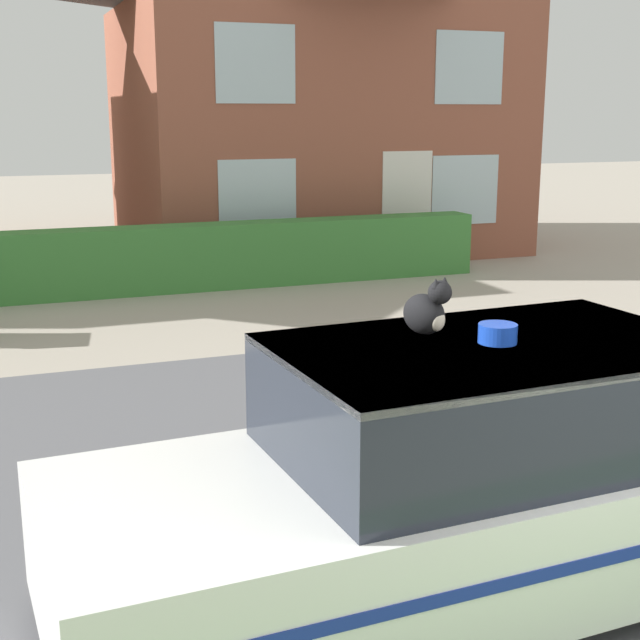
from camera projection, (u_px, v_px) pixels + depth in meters
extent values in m
cube|color=#5B5B60|center=(410.00, 446.00, 7.63)|extent=(28.00, 6.70, 0.01)
cube|color=#3D7F38|center=(147.00, 260.00, 14.03)|extent=(11.29, 0.62, 1.05)
cylinder|color=black|center=(178.00, 539.00, 5.31)|extent=(0.62, 0.23, 0.61)
cylinder|color=black|center=(562.00, 466.00, 6.40)|extent=(0.62, 0.23, 0.61)
cube|color=white|center=(450.00, 514.00, 5.12)|extent=(4.62, 1.93, 0.73)
cube|color=#232833|center=(495.00, 396.00, 5.07)|extent=(2.53, 1.66, 0.62)
cube|color=white|center=(497.00, 346.00, 5.01)|extent=(2.53, 1.66, 0.04)
cube|color=navy|center=(381.00, 453.00, 5.88)|extent=(4.32, 0.21, 0.07)
cube|color=navy|center=(544.00, 575.00, 4.34)|extent=(4.32, 0.21, 0.07)
cylinder|color=blue|center=(498.00, 333.00, 4.99)|extent=(0.22, 0.22, 0.11)
ellipsoid|color=black|center=(424.00, 314.00, 4.73)|extent=(0.25, 0.30, 0.22)
ellipsoid|color=beige|center=(437.00, 320.00, 4.66)|extent=(0.11, 0.10, 0.12)
sphere|color=black|center=(440.00, 292.00, 4.62)|extent=(0.13, 0.13, 0.13)
cone|color=black|center=(436.00, 283.00, 4.59)|extent=(0.05, 0.05, 0.05)
cone|color=black|center=(445.00, 281.00, 4.63)|extent=(0.05, 0.05, 0.05)
cylinder|color=black|center=(423.00, 325.00, 4.88)|extent=(0.11, 0.21, 0.04)
cube|color=#93513D|center=(310.00, 130.00, 18.53)|extent=(7.44, 5.80, 4.84)
cube|color=white|center=(407.00, 209.00, 16.48)|extent=(1.00, 0.02, 2.10)
cube|color=silver|center=(258.00, 197.00, 15.42)|extent=(1.40, 0.02, 1.30)
cube|color=silver|center=(465.00, 190.00, 16.83)|extent=(1.40, 0.02, 1.30)
cube|color=silver|center=(256.00, 64.00, 14.91)|extent=(1.40, 0.02, 1.30)
cube|color=silver|center=(470.00, 68.00, 16.32)|extent=(1.40, 0.02, 1.30)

